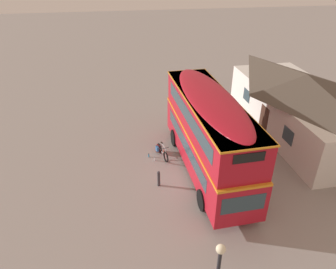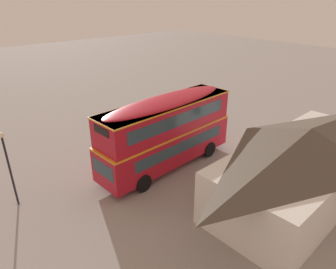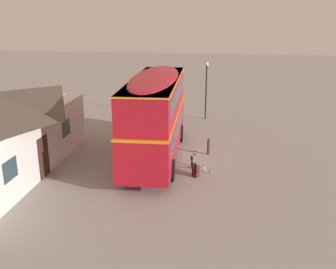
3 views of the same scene
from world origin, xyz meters
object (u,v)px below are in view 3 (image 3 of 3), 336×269
(kerb_bollard, at_px, (208,146))
(backpack_on_ground, at_px, (196,171))
(water_bottle_clear_plastic, at_px, (204,168))
(double_decker_bus, at_px, (155,113))
(water_bottle_blue_sports, at_px, (210,171))
(street_lamp, at_px, (206,84))
(touring_bicycle, at_px, (194,165))

(kerb_bollard, bearing_deg, backpack_on_ground, 172.35)
(water_bottle_clear_plastic, xyz_separation_m, kerb_bollard, (2.42, -0.07, 0.38))
(double_decker_bus, distance_m, water_bottle_clear_plastic, 4.07)
(kerb_bollard, bearing_deg, water_bottle_blue_sports, -174.82)
(water_bottle_blue_sports, relative_size, street_lamp, 0.06)
(street_lamp, height_order, kerb_bollard, street_lamp)
(water_bottle_blue_sports, relative_size, kerb_bollard, 0.26)
(street_lamp, bearing_deg, kerb_bollard, -175.15)
(touring_bicycle, bearing_deg, backpack_on_ground, -168.50)
(touring_bicycle, height_order, water_bottle_blue_sports, touring_bicycle)
(double_decker_bus, xyz_separation_m, backpack_on_ground, (-2.35, -2.49, -2.36))
(double_decker_bus, xyz_separation_m, touring_bicycle, (-1.75, -2.37, -2.27))
(double_decker_bus, relative_size, water_bottle_clear_plastic, 39.68)
(backpack_on_ground, bearing_deg, double_decker_bus, 46.66)
(double_decker_bus, bearing_deg, touring_bicycle, -126.54)
(double_decker_bus, bearing_deg, street_lamp, -14.06)
(double_decker_bus, distance_m, backpack_on_ground, 4.16)
(water_bottle_clear_plastic, height_order, kerb_bollard, kerb_bollard)
(backpack_on_ground, height_order, street_lamp, street_lamp)
(water_bottle_blue_sports, bearing_deg, touring_bicycle, 83.95)
(touring_bicycle, xyz_separation_m, water_bottle_blue_sports, (-0.09, -0.83, -0.25))
(double_decker_bus, height_order, water_bottle_clear_plastic, double_decker_bus)
(backpack_on_ground, height_order, water_bottle_clear_plastic, backpack_on_ground)
(water_bottle_blue_sports, bearing_deg, backpack_on_ground, 125.40)
(double_decker_bus, xyz_separation_m, street_lamp, (9.02, -2.26, 0.09))
(double_decker_bus, relative_size, touring_bicycle, 5.91)
(water_bottle_clear_plastic, distance_m, water_bottle_blue_sports, 0.55)
(double_decker_bus, distance_m, touring_bicycle, 3.72)
(touring_bicycle, xyz_separation_m, backpack_on_ground, (-0.59, -0.12, -0.09))
(backpack_on_ground, distance_m, kerb_bollard, 3.40)
(backpack_on_ground, xyz_separation_m, street_lamp, (11.37, 0.23, 2.45))
(backpack_on_ground, xyz_separation_m, water_bottle_clear_plastic, (0.95, -0.38, -0.16))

